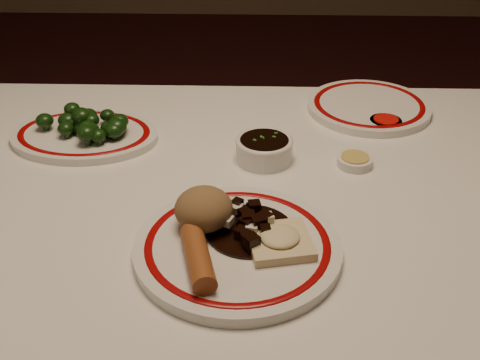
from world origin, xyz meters
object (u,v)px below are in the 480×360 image
dining_table (235,237)px  soy_bowl (264,150)px  spring_roll (198,257)px  stirfry_heap (251,226)px  fried_wonton (280,240)px  main_plate (238,247)px  broccoli_plate (84,135)px  broccoli_pile (88,123)px  rice_mound (204,209)px

dining_table → soy_bowl: (0.05, 0.11, 0.11)m
spring_roll → soy_bowl: 0.34m
dining_table → stirfry_heap: (0.03, -0.13, 0.12)m
fried_wonton → main_plate: bearing=176.1°
dining_table → fried_wonton: (0.07, -0.16, 0.12)m
spring_roll → soy_bowl: bearing=60.3°
main_plate → broccoli_plate: bearing=132.2°
dining_table → broccoli_pile: size_ratio=6.59×
spring_roll → rice_mound: bearing=75.6°
fried_wonton → broccoli_pile: (-0.36, 0.34, 0.01)m
rice_mound → broccoli_plate: bearing=130.6°
soy_bowl → main_plate: bearing=-98.3°
main_plate → broccoli_pile: (-0.30, 0.34, 0.03)m
spring_roll → soy_bowl: size_ratio=1.18×
broccoli_plate → broccoli_pile: (0.01, -0.00, 0.03)m
dining_table → broccoli_pile: (-0.29, 0.18, 0.13)m
rice_mound → stirfry_heap: 0.07m
stirfry_heap → broccoli_plate: (-0.33, 0.31, -0.02)m
main_plate → broccoli_plate: main_plate is taller
dining_table → stirfry_heap: bearing=-77.5°
dining_table → spring_roll: 0.25m
broccoli_pile → soy_bowl: bearing=-10.9°
dining_table → rice_mound: bearing=-109.4°
fried_wonton → spring_roll: bearing=-156.5°
spring_roll → fried_wonton: size_ratio=1.17×
soy_bowl → broccoli_plate: bearing=168.8°
rice_mound → broccoli_plate: rice_mound is taller
broccoli_pile → main_plate: bearing=-48.6°
dining_table → rice_mound: (-0.04, -0.12, 0.14)m
broccoli_pile → spring_roll: bearing=-57.8°
rice_mound → spring_roll: rice_mound is taller
dining_table → broccoli_plate: (-0.30, 0.18, 0.10)m
fried_wonton → broccoli_plate: 0.50m
spring_roll → soy_bowl: spring_roll is taller
fried_wonton → stirfry_heap: size_ratio=0.79×
spring_roll → broccoli_pile: broccoli_pile is taller
stirfry_heap → soy_bowl: size_ratio=1.28×
broccoli_pile → soy_bowl: (0.34, -0.06, -0.02)m
fried_wonton → stirfry_heap: (-0.04, 0.03, -0.00)m
spring_roll → stirfry_heap: bearing=35.0°
main_plate → broccoli_pile: 0.45m
main_plate → broccoli_plate: (-0.31, 0.34, -0.00)m
spring_roll → fried_wonton: 0.12m
dining_table → main_plate: (0.01, -0.16, 0.10)m
stirfry_heap → soy_bowl: bearing=85.1°
broccoli_pile → soy_bowl: size_ratio=1.78×
broccoli_plate → main_plate: bearing=-47.8°
fried_wonton → soy_bowl: size_ratio=1.01×
soy_bowl → stirfry_heap: bearing=-94.9°
fried_wonton → broccoli_plate: fried_wonton is taller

